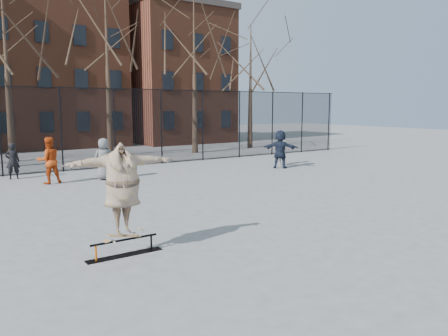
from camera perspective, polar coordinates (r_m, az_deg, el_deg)
ground at (r=11.07m, az=4.30°, el=-8.19°), size 100.00×100.00×0.00m
skate_rail at (r=9.51m, az=-12.84°, el=-10.26°), size 1.64×0.25×0.36m
skateboard at (r=9.43m, az=-12.93°, el=-8.75°), size 0.75×0.18×0.09m
skater at (r=9.19m, az=-13.12°, el=-2.86°), size 2.36×0.82×1.88m
bystander_black at (r=20.64m, az=-25.89°, el=0.81°), size 0.60×0.43×1.55m
bystander_red at (r=18.81m, az=-21.92°, el=0.92°), size 0.94×0.75×1.88m
bystander_white at (r=23.30m, az=7.67°, el=2.40°), size 1.02×0.82×1.63m
bystander_navy at (r=22.04m, az=7.35°, el=2.46°), size 1.59×1.72×1.92m
bystander_extra at (r=19.08m, az=-15.42°, el=1.15°), size 0.92×0.65×1.77m
fence at (r=22.33m, az=-17.03°, el=5.07°), size 34.03×0.07×4.00m
tree_row at (r=26.58m, az=-20.83°, el=16.81°), size 33.66×7.46×10.67m
rowhouses at (r=35.20m, az=-22.63°, el=12.33°), size 29.00×7.00×13.00m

